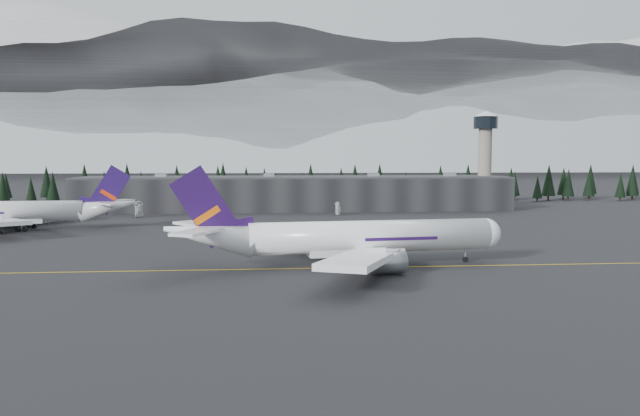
{
  "coord_description": "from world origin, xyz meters",
  "views": [
    {
      "loc": [
        -11.81,
        -111.4,
        19.64
      ],
      "look_at": [
        0.0,
        20.0,
        9.0
      ],
      "focal_mm": 35.0,
      "sensor_mm": 36.0,
      "label": 1
    }
  ],
  "objects": [
    {
      "name": "gse_vehicle_a",
      "position": [
        -53.04,
        97.6,
        0.75
      ],
      "size": [
        4.34,
        5.95,
        1.5
      ],
      "primitive_type": "imported",
      "rotation": [
        0.0,
        0.0,
        0.38
      ],
      "color": "silver",
      "rests_on": "ground"
    },
    {
      "name": "ground",
      "position": [
        0.0,
        0.0,
        0.0
      ],
      "size": [
        1400.0,
        1400.0,
        0.0
      ],
      "primitive_type": "plane",
      "color": "black",
      "rests_on": "ground"
    },
    {
      "name": "gse_vehicle_b",
      "position": [
        13.51,
        100.04,
        0.79
      ],
      "size": [
        4.93,
        3.85,
        1.57
      ],
      "primitive_type": "imported",
      "rotation": [
        0.0,
        0.0,
        -1.07
      ],
      "color": "silver",
      "rests_on": "ground"
    },
    {
      "name": "taxiline",
      "position": [
        0.0,
        -2.0,
        0.01
      ],
      "size": [
        400.0,
        0.4,
        0.02
      ],
      "primitive_type": "cube",
      "color": "gold",
      "rests_on": "ground"
    },
    {
      "name": "terminal",
      "position": [
        0.0,
        125.0,
        6.3
      ],
      "size": [
        160.0,
        30.0,
        12.6
      ],
      "color": "black",
      "rests_on": "ground"
    },
    {
      "name": "mountain_ridge",
      "position": [
        0.0,
        1000.0,
        0.0
      ],
      "size": [
        4400.0,
        900.0,
        420.0
      ],
      "primitive_type": null,
      "color": "white",
      "rests_on": "ground"
    },
    {
      "name": "treeline",
      "position": [
        0.0,
        162.0,
        7.5
      ],
      "size": [
        360.0,
        20.0,
        15.0
      ],
      "primitive_type": "cube",
      "color": "black",
      "rests_on": "ground"
    },
    {
      "name": "jet_parked",
      "position": [
        -77.89,
        64.28,
        4.99
      ],
      "size": [
        60.25,
        55.48,
        17.71
      ],
      "rotation": [
        0.0,
        0.0,
        3.21
      ],
      "color": "silver",
      "rests_on": "ground"
    },
    {
      "name": "control_tower",
      "position": [
        75.0,
        128.0,
        23.41
      ],
      "size": [
        10.0,
        10.0,
        37.7
      ],
      "color": "gray",
      "rests_on": "ground"
    },
    {
      "name": "jet_main",
      "position": [
        2.13,
        -0.36,
        5.19
      ],
      "size": [
        62.55,
        57.49,
        18.41
      ],
      "rotation": [
        0.0,
        0.0,
        0.1
      ],
      "color": "white",
      "rests_on": "ground"
    }
  ]
}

